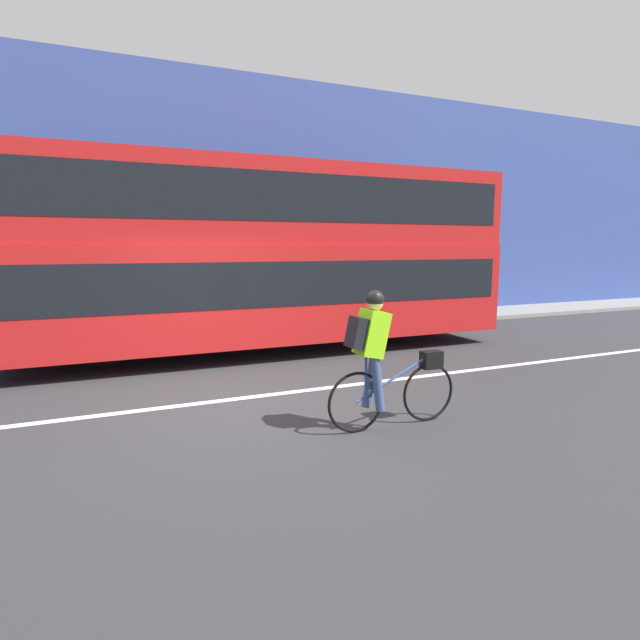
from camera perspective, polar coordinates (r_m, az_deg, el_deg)
ground_plane at (r=7.13m, az=-9.19°, el=-9.60°), size 80.00×80.00×0.00m
road_center_line at (r=7.41m, az=-9.76°, el=-8.89°), size 50.00×0.14×0.01m
sidewalk_curb at (r=12.81m, az=-15.69°, el=-1.49°), size 60.00×1.98×0.11m
building_facade at (r=13.81m, az=-16.90°, el=12.96°), size 60.00×0.30×6.74m
bus at (r=10.38m, az=-6.23°, el=7.96°), size 10.11×2.48×3.79m
cyclist_on_bike at (r=5.99m, az=7.03°, el=-4.07°), size 1.76×0.32×1.69m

